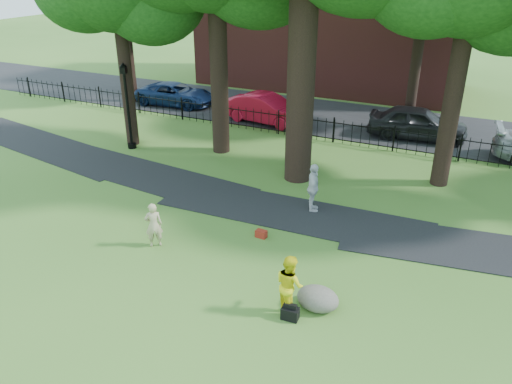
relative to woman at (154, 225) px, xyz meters
The scene contains 14 objects.
ground 2.36m from the woman, ahead, with size 120.00×120.00×0.00m, color #3A6523.
footpath 5.17m from the woman, 50.81° to the left, with size 36.00×2.60×0.03m, color black.
street 16.23m from the woman, 82.10° to the left, with size 80.00×7.00×0.02m, color black.
iron_fence 12.27m from the woman, 79.53° to the left, with size 44.00×0.04×1.20m.
woman is the anchor object (origin of this frame).
man 5.31m from the woman, 13.17° to the right, with size 0.83×0.65×1.71m, color yellow.
pedestrian 5.90m from the woman, 49.91° to the left, with size 1.09×0.45×1.85m, color silver.
boulder 5.87m from the woman, ahead, with size 1.15×0.87×0.67m, color #645E53.
lamppost 9.61m from the woman, 132.43° to the left, with size 0.41×0.41×4.14m.
backpack 5.56m from the woman, 15.67° to the right, with size 0.45×0.28×0.34m, color black.
red_bag 3.56m from the woman, 34.11° to the left, with size 0.37×0.23×0.25m, color maroon.
red_sedan 13.73m from the woman, 98.96° to the left, with size 1.70×4.86×1.60m, color red.
navy_van 16.96m from the woman, 121.28° to the left, with size 2.28×4.95×1.38m, color #0E2046.
grey_car 15.63m from the woman, 67.73° to the left, with size 1.97×4.90×1.67m, color black.
Camera 1 is at (6.70, -11.27, 8.60)m, focal length 35.00 mm.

